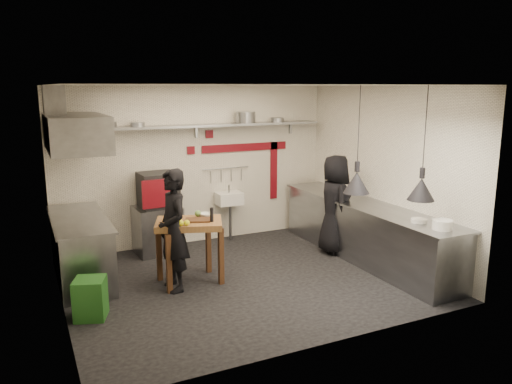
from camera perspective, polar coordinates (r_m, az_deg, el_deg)
name	(u,v)px	position (r m, az deg, el deg)	size (l,w,h in m)	color
floor	(245,279)	(7.45, -1.26, -9.95)	(5.00, 5.00, 0.00)	black
ceiling	(244,85)	(6.91, -1.37, 12.12)	(5.00, 5.00, 0.00)	beige
wall_back	(196,165)	(8.98, -6.83, 3.03)	(5.00, 0.04, 2.80)	beige
wall_front	(327,222)	(5.26, 8.15, -3.37)	(5.00, 0.04, 2.80)	beige
wall_left	(55,204)	(6.46, -21.97, -1.24)	(0.04, 4.20, 2.80)	beige
wall_right	(385,173)	(8.37, 14.50, 2.09)	(0.04, 4.20, 2.80)	beige
red_band_horiz	(245,147)	(9.27, -1.24, 5.13)	(1.70, 0.02, 0.14)	#620912
red_band_vert	(274,171)	(9.59, 2.04, 2.47)	(0.14, 0.02, 1.10)	#620912
red_tile_a	(209,134)	(8.97, -5.35, 6.60)	(0.14, 0.02, 0.14)	#620912
red_tile_b	(191,150)	(8.89, -7.44, 4.75)	(0.14, 0.02, 0.14)	#620912
back_shelf	(199,126)	(8.73, -6.56, 7.54)	(4.60, 0.34, 0.04)	slate
shelf_bracket_left	(83,135)	(8.46, -19.20, 6.15)	(0.04, 0.06, 0.24)	slate
shelf_bracket_mid	(196,131)	(8.88, -6.87, 6.96)	(0.04, 0.06, 0.24)	slate
shelf_bracket_right	(290,127)	(9.65, 3.96, 7.41)	(0.04, 0.06, 0.24)	slate
pan_far_left	(108,125)	(8.35, -16.54, 7.38)	(0.27, 0.27, 0.09)	slate
pan_mid_left	(138,124)	(8.44, -13.39, 7.53)	(0.23, 0.23, 0.07)	slate
stock_pot	(245,117)	(9.04, -1.22, 8.53)	(0.36, 0.36, 0.20)	slate
pan_right	(277,120)	(9.33, 2.44, 8.26)	(0.24, 0.24, 0.08)	slate
oven_stand	(158,229)	(8.66, -11.17, -4.22)	(0.73, 0.66, 0.80)	slate
combi_oven	(158,190)	(8.49, -11.13, 0.25)	(0.60, 0.56, 0.58)	black
oven_door	(159,194)	(8.19, -11.08, -0.18)	(0.54, 0.03, 0.46)	#620912
oven_glass	(162,193)	(8.22, -10.73, -0.12)	(0.34, 0.02, 0.34)	black
hand_sink	(229,198)	(9.12, -3.10, -0.74)	(0.46, 0.34, 0.22)	silver
sink_tap	(229,189)	(9.08, -3.11, 0.37)	(0.03, 0.03, 0.14)	slate
sink_drain	(230,222)	(9.19, -2.97, -3.46)	(0.06, 0.06, 0.66)	slate
utensil_rail	(226,168)	(9.14, -3.47, 2.74)	(0.02, 0.02, 0.90)	slate
counter_right	(365,232)	(8.37, 12.31, -4.49)	(0.70, 3.80, 0.90)	slate
counter_right_top	(366,204)	(8.25, 12.45, -1.39)	(0.76, 3.90, 0.03)	slate
plate_stack	(442,225)	(7.03, 20.52, -3.51)	(0.26, 0.26, 0.13)	silver
small_bowl_right	(419,220)	(7.30, 18.11, -3.11)	(0.22, 0.22, 0.05)	silver
counter_left	(81,250)	(7.75, -19.37, -6.24)	(0.70, 1.90, 0.90)	slate
counter_left_top	(79,219)	(7.62, -19.61, -2.92)	(0.76, 2.00, 0.03)	slate
extractor_hood	(76,133)	(7.42, -19.89, 6.38)	(0.78, 1.60, 0.50)	slate
hood_duct	(54,104)	(7.38, -22.06, 9.32)	(0.28, 0.28, 0.50)	slate
green_bin	(90,298)	(6.53, -18.40, -11.46)	(0.36, 0.36, 0.50)	#1B5018
prep_table	(190,252)	(7.27, -7.59, -6.76)	(0.92, 0.64, 0.92)	brown
cutting_board	(198,220)	(7.10, -6.68, -3.20)	(0.35, 0.25, 0.03)	#462916
pepper_mill	(212,215)	(7.02, -5.09, -2.61)	(0.05, 0.05, 0.20)	black
lemon_a	(181,223)	(6.88, -8.62, -3.52)	(0.09, 0.09, 0.09)	yellow
lemon_b	(187,223)	(6.88, -7.91, -3.50)	(0.08, 0.08, 0.08)	yellow
veg_ball	(198,214)	(7.31, -6.66, -2.47)	(0.09, 0.09, 0.09)	#5A853C
steel_tray	(171,220)	(7.17, -9.66, -3.13)	(0.18, 0.12, 0.03)	slate
bowl	(206,215)	(7.30, -5.77, -2.62)	(0.19, 0.19, 0.06)	silver
heat_lamp_near	(358,140)	(6.84, 11.62, 5.81)	(0.36, 0.36, 1.45)	black
heat_lamp_far	(424,144)	(6.90, 18.69, 5.22)	(0.36, 0.36, 1.51)	black
chef_left	(173,230)	(6.94, -9.45, -4.35)	(0.62, 0.41, 1.70)	black
chef_right	(335,204)	(8.50, 8.98, -1.41)	(0.82, 0.53, 1.67)	black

